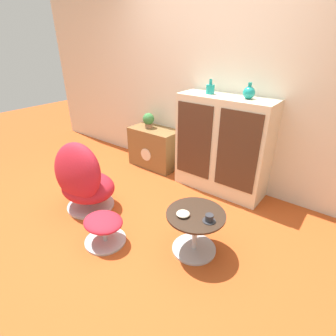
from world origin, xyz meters
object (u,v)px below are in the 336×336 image
(coffee_table, at_px, (195,229))
(bowl, at_px, (183,214))
(ottoman, at_px, (104,226))
(potted_plant, at_px, (149,120))
(vase_leftmost, at_px, (210,89))
(teacup, at_px, (209,218))
(sideboard, at_px, (222,146))
(vase_inner_left, at_px, (249,93))
(tv_console, at_px, (155,148))
(egg_chair, at_px, (83,180))

(coffee_table, distance_m, bowl, 0.22)
(ottoman, relative_size, potted_plant, 1.85)
(vase_leftmost, distance_m, potted_plant, 1.13)
(ottoman, bearing_deg, coffee_table, 30.43)
(potted_plant, height_order, teacup, potted_plant)
(sideboard, distance_m, vase_inner_left, 0.71)
(coffee_table, relative_size, teacup, 4.69)
(sideboard, height_order, tv_console, sideboard)
(egg_chair, distance_m, potted_plant, 1.42)
(coffee_table, bearing_deg, sideboard, 107.20)
(sideboard, xyz_separation_m, coffee_table, (0.36, -1.15, -0.36))
(egg_chair, xyz_separation_m, bowl, (1.27, 0.11, 0.06))
(sideboard, xyz_separation_m, potted_plant, (-1.21, 0.01, 0.11))
(sideboard, height_order, vase_leftmost, vase_leftmost)
(potted_plant, xyz_separation_m, bowl, (1.50, -1.26, -0.28))
(tv_console, bearing_deg, vase_leftmost, -0.68)
(potted_plant, bearing_deg, bowl, -40.03)
(tv_console, distance_m, vase_inner_left, 1.66)
(coffee_table, distance_m, potted_plant, 2.01)
(vase_inner_left, bearing_deg, egg_chair, -132.24)
(sideboard, bearing_deg, bowl, -77.18)
(sideboard, relative_size, ottoman, 3.00)
(ottoman, bearing_deg, bowl, 27.17)
(coffee_table, relative_size, potted_plant, 2.42)
(sideboard, distance_m, teacup, 1.28)
(sideboard, xyz_separation_m, vase_leftmost, (-0.22, 0.00, 0.65))
(vase_inner_left, height_order, bowl, vase_inner_left)
(vase_inner_left, distance_m, bowl, 1.50)
(potted_plant, distance_m, bowl, 1.97)
(egg_chair, xyz_separation_m, vase_leftmost, (0.76, 1.35, 0.88))
(vase_inner_left, height_order, potted_plant, vase_inner_left)
(coffee_table, bearing_deg, potted_plant, 143.43)
(vase_leftmost, height_order, vase_inner_left, vase_inner_left)
(tv_console, relative_size, vase_inner_left, 4.35)
(vase_inner_left, relative_size, bowl, 1.44)
(vase_leftmost, relative_size, teacup, 1.48)
(egg_chair, distance_m, vase_inner_left, 2.03)
(tv_console, relative_size, ottoman, 1.85)
(coffee_table, bearing_deg, bowl, -128.24)
(teacup, bearing_deg, tv_console, 143.56)
(vase_inner_left, relative_size, teacup, 1.52)
(tv_console, distance_m, teacup, 2.00)
(tv_console, bearing_deg, bowl, -42.10)
(egg_chair, bearing_deg, bowl, 4.92)
(egg_chair, height_order, vase_inner_left, vase_inner_left)
(coffee_table, height_order, potted_plant, potted_plant)
(egg_chair, distance_m, vase_leftmost, 1.79)
(teacup, bearing_deg, vase_leftmost, 121.53)
(potted_plant, bearing_deg, vase_inner_left, -0.43)
(vase_leftmost, height_order, teacup, vase_leftmost)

